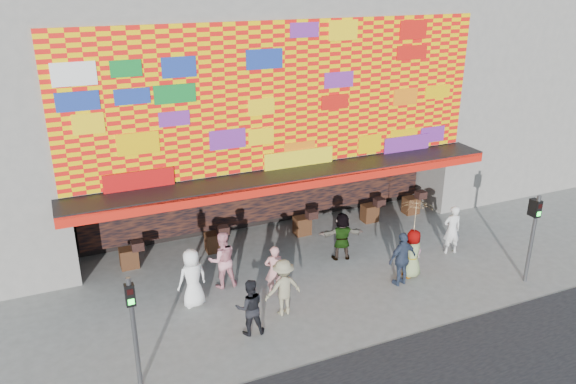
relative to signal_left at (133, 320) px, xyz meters
The scene contains 15 objects.
ground 6.64m from the signal_left, 13.61° to the left, with size 90.00×90.00×0.00m, color slate.
shop_building 11.98m from the signal_left, 57.35° to the left, with size 15.20×9.40×10.00m.
neighbor_right 21.82m from the signal_left, 26.33° to the left, with size 11.00×8.00×12.00m, color gray.
signal_left is the anchor object (origin of this frame).
signal_right 12.40m from the signal_left, ahead, with size 0.22×0.20×3.00m.
ped_a 3.74m from the signal_left, 54.25° to the left, with size 0.91×0.59×1.85m, color white.
ped_b 5.34m from the signal_left, 28.96° to the left, with size 0.60×0.40×1.66m, color tan.
ped_c 3.49m from the signal_left, 16.18° to the left, with size 0.81×0.63×1.66m, color black.
ped_d 4.75m from the signal_left, 18.08° to the left, with size 1.13×0.65×1.75m, color gray.
ped_e 8.73m from the signal_left, ahead, with size 1.07×0.44×1.82m, color #2F3B53.
ped_f 8.56m from the signal_left, 26.26° to the left, with size 1.60×0.51×1.72m, color gray.
ped_g 9.38m from the signal_left, 10.84° to the left, with size 0.81×0.53×1.67m, color gray.
ped_h 11.75m from the signal_left, 12.78° to the left, with size 0.66×0.43×1.81m, color silver.
ped_i 4.98m from the signal_left, 48.13° to the left, with size 0.91×0.71×1.88m, color pink.
parasol 9.33m from the signal_left, 10.84° to the left, with size 1.14×1.16×1.92m.
Camera 1 is at (-7.32, -13.06, 9.43)m, focal length 35.00 mm.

